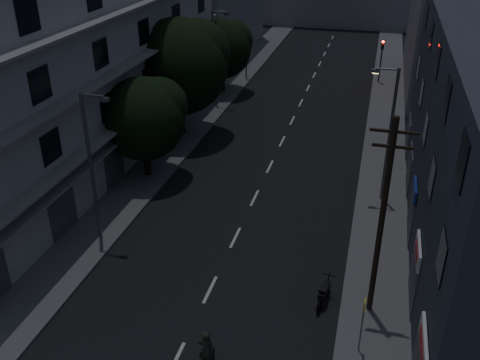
% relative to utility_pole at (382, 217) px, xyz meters
% --- Properties ---
extents(ground, '(160.00, 160.00, 0.00)m').
position_rel_utility_pole_xyz_m(ground, '(-7.23, 18.11, -4.87)').
color(ground, black).
rests_on(ground, ground).
extents(sidewalk_left, '(3.00, 90.00, 0.15)m').
position_rel_utility_pole_xyz_m(sidewalk_left, '(-14.73, 18.11, -4.79)').
color(sidewalk_left, '#565659').
rests_on(sidewalk_left, ground).
extents(sidewalk_right, '(3.00, 90.00, 0.15)m').
position_rel_utility_pole_xyz_m(sidewalk_right, '(0.27, 18.11, -4.79)').
color(sidewalk_right, '#565659').
rests_on(sidewalk_right, ground).
extents(lane_markings, '(0.15, 60.50, 0.01)m').
position_rel_utility_pole_xyz_m(lane_markings, '(-7.23, 24.36, -4.86)').
color(lane_markings, beige).
rests_on(lane_markings, ground).
extents(building_left, '(7.00, 36.00, 14.00)m').
position_rel_utility_pole_xyz_m(building_left, '(-19.21, 11.11, 2.13)').
color(building_left, '#ADAEA9').
rests_on(building_left, ground).
extents(building_far_right, '(6.00, 20.00, 13.00)m').
position_rel_utility_pole_xyz_m(building_far_right, '(4.77, 35.11, 1.63)').
color(building_far_right, slate).
rests_on(building_far_right, ground).
extents(tree_near, '(5.28, 5.28, 6.51)m').
position_rel_utility_pole_xyz_m(tree_near, '(-14.64, 9.75, -0.64)').
color(tree_near, black).
rests_on(tree_near, sidewalk_left).
extents(tree_mid, '(7.10, 7.10, 8.74)m').
position_rel_utility_pole_xyz_m(tree_mid, '(-14.90, 17.10, 0.75)').
color(tree_mid, black).
rests_on(tree_mid, sidewalk_left).
extents(tree_far, '(5.37, 5.37, 6.63)m').
position_rel_utility_pole_xyz_m(tree_far, '(-14.86, 27.86, -0.56)').
color(tree_far, black).
rests_on(tree_far, sidewalk_left).
extents(traffic_signal_far_right, '(0.28, 0.37, 4.10)m').
position_rel_utility_pole_xyz_m(traffic_signal_far_right, '(-0.69, 34.44, -1.77)').
color(traffic_signal_far_right, black).
rests_on(traffic_signal_far_right, sidewalk_right).
extents(traffic_signal_far_left, '(0.28, 0.37, 4.10)m').
position_rel_utility_pole_xyz_m(traffic_signal_far_left, '(-13.77, 32.35, -1.77)').
color(traffic_signal_far_left, black).
rests_on(traffic_signal_far_left, sidewalk_left).
extents(street_lamp_left_near, '(1.51, 0.25, 8.00)m').
position_rel_utility_pole_xyz_m(street_lamp_left_near, '(-14.11, 2.26, -0.27)').
color(street_lamp_left_near, '#595B60').
rests_on(street_lamp_left_near, sidewalk_left).
extents(street_lamp_right, '(1.51, 0.25, 8.00)m').
position_rel_utility_pole_xyz_m(street_lamp_right, '(0.12, 10.30, -0.27)').
color(street_lamp_right, '#54575B').
rests_on(street_lamp_right, sidewalk_right).
extents(street_lamp_left_far, '(1.51, 0.25, 8.00)m').
position_rel_utility_pole_xyz_m(street_lamp_left_far, '(-14.55, 24.37, -0.27)').
color(street_lamp_left_far, slate).
rests_on(street_lamp_left_far, sidewalk_left).
extents(utility_pole, '(1.80, 0.24, 9.00)m').
position_rel_utility_pole_xyz_m(utility_pole, '(0.00, 0.00, 0.00)').
color(utility_pole, black).
rests_on(utility_pole, sidewalk_right).
extents(bus_stop_sign, '(0.06, 0.35, 2.52)m').
position_rel_utility_pole_xyz_m(bus_stop_sign, '(-0.29, -2.62, -2.98)').
color(bus_stop_sign, '#595B60').
rests_on(bus_stop_sign, sidewalk_right).
extents(motorcycle, '(0.63, 1.97, 1.27)m').
position_rel_utility_pole_xyz_m(motorcycle, '(-2.01, 0.03, -4.37)').
color(motorcycle, black).
rests_on(motorcycle, ground).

